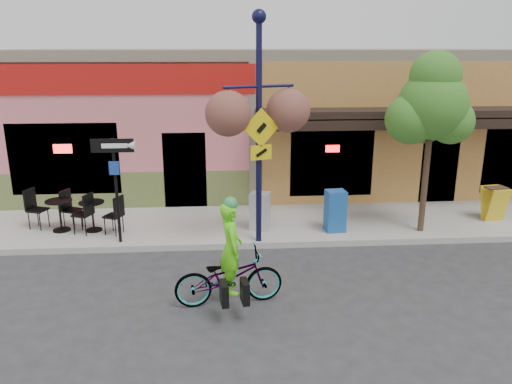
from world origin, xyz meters
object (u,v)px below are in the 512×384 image
(building, at_px, (275,114))
(newspaper_box_grey, at_px, (260,211))
(one_way_sign, at_px, (117,192))
(bicycle, at_px, (229,277))
(street_tree, at_px, (429,144))
(newspaper_box_blue, at_px, (335,211))
(lamp_post, at_px, (259,132))
(cyclist_rider, at_px, (231,261))

(building, distance_m, newspaper_box_grey, 6.38)
(one_way_sign, bearing_deg, newspaper_box_grey, 10.04)
(bicycle, bearing_deg, street_tree, -65.21)
(one_way_sign, relative_size, newspaper_box_blue, 2.38)
(building, relative_size, lamp_post, 3.49)
(newspaper_box_blue, bearing_deg, newspaper_box_grey, 166.84)
(bicycle, height_order, one_way_sign, one_way_sign)
(building, relative_size, bicycle, 9.13)
(lamp_post, height_order, newspaper_box_grey, lamp_post)
(newspaper_box_grey, bearing_deg, bicycle, -83.04)
(lamp_post, distance_m, one_way_sign, 3.55)
(cyclist_rider, height_order, street_tree, street_tree)
(lamp_post, xyz_separation_m, one_way_sign, (-3.27, 0.15, -1.37))
(building, relative_size, street_tree, 4.11)
(lamp_post, distance_m, newspaper_box_blue, 2.90)
(cyclist_rider, xyz_separation_m, newspaper_box_blue, (2.65, 3.23, -0.18))
(lamp_post, bearing_deg, newspaper_box_blue, -2.87)
(building, relative_size, cyclist_rider, 10.65)
(bicycle, relative_size, newspaper_box_grey, 2.08)
(bicycle, bearing_deg, newspaper_box_grey, -21.26)
(bicycle, distance_m, street_tree, 6.04)
(cyclist_rider, distance_m, newspaper_box_grey, 3.55)
(street_tree, bearing_deg, lamp_post, -174.48)
(one_way_sign, xyz_separation_m, street_tree, (7.37, 0.24, 0.98))
(cyclist_rider, distance_m, newspaper_box_blue, 4.18)
(newspaper_box_blue, bearing_deg, building, 91.29)
(one_way_sign, bearing_deg, building, 56.52)
(bicycle, relative_size, lamp_post, 0.38)
(lamp_post, relative_size, one_way_sign, 2.11)
(building, xyz_separation_m, lamp_post, (-1.11, -6.85, 0.51))
(lamp_post, relative_size, newspaper_box_grey, 5.44)
(newspaper_box_blue, height_order, street_tree, street_tree)
(newspaper_box_grey, bearing_deg, newspaper_box_blue, 13.64)
(cyclist_rider, height_order, newspaper_box_grey, cyclist_rider)
(one_way_sign, bearing_deg, lamp_post, -2.96)
(building, xyz_separation_m, one_way_sign, (-4.38, -6.70, -0.86))
(bicycle, relative_size, newspaper_box_blue, 1.91)
(newspaper_box_grey, xyz_separation_m, street_tree, (4.02, -0.37, 1.73))
(newspaper_box_grey, bearing_deg, lamp_post, -75.72)
(bicycle, xyz_separation_m, street_tree, (4.86, 3.09, 1.84))
(one_way_sign, distance_m, newspaper_box_grey, 3.49)
(cyclist_rider, distance_m, one_way_sign, 3.87)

